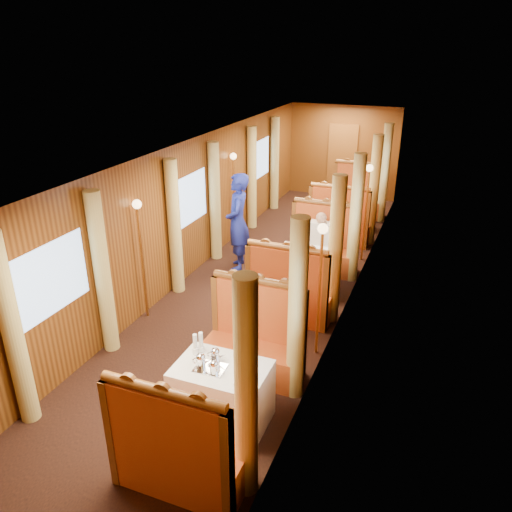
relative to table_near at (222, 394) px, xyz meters
The scene contains 48 objects.
floor 3.60m from the table_near, 102.09° to the left, with size 3.00×12.00×0.01m, color black, non-canonical shape.
ceiling 4.16m from the table_near, 102.09° to the left, with size 3.00×12.00×0.01m, color silver, non-canonical shape.
wall_far 9.57m from the table_near, 94.51° to the left, with size 3.00×2.50×0.01m, color brown, non-canonical shape.
wall_left 4.25m from the table_near, 122.74° to the left, with size 12.00×2.50×0.01m, color brown, non-canonical shape.
wall_right 3.68m from the table_near, 77.91° to the left, with size 12.00×2.50×0.01m, color brown, non-canonical shape.
doorway_far 9.52m from the table_near, 94.53° to the left, with size 0.80×0.04×2.00m, color brown.
table_near is the anchor object (origin of this frame).
banquette_near_fwd 1.02m from the table_near, 90.00° to the right, with size 1.30×0.55×1.34m.
banquette_near_aft 1.02m from the table_near, 90.00° to the left, with size 1.30×0.55×1.34m.
table_mid 3.50m from the table_near, 90.00° to the left, with size 1.05×0.72×0.75m, color white.
banquette_mid_fwd 2.49m from the table_near, 90.00° to the left, with size 1.30×0.55×1.34m.
banquette_mid_aft 4.51m from the table_near, 90.00° to the left, with size 1.30×0.55×1.34m.
table_far 7.00m from the table_near, 90.00° to the left, with size 1.05×0.72×0.75m, color white.
banquette_far_fwd 5.99m from the table_near, 90.00° to the left, with size 1.30×0.55×1.34m.
banquette_far_aft 8.01m from the table_near, 90.00° to the left, with size 1.30×0.55×1.34m.
tea_tray 0.40m from the table_near, 146.54° to the right, with size 0.34×0.26×0.01m, color silver.
teapot_left 0.50m from the table_near, 155.43° to the right, with size 0.18×0.13×0.14m, color silver, non-canonical shape.
teapot_right 0.46m from the table_near, 96.00° to the right, with size 0.16×0.12×0.13m, color silver, non-canonical shape.
teapot_back 0.46m from the table_near, 146.73° to the left, with size 0.17×0.13×0.14m, color silver, non-canonical shape.
fruit_plate 0.54m from the table_near, 24.54° to the right, with size 0.23×0.23×0.05m.
cup_inboard 0.63m from the table_near, 161.98° to the left, with size 0.08×0.08×0.26m.
cup_outboard 0.62m from the table_near, 151.49° to the left, with size 0.08×0.08×0.26m.
rose_vase_mid 3.53m from the table_near, 90.10° to the left, with size 0.06×0.06×0.36m.
rose_vase_far 7.01m from the table_near, 89.73° to the left, with size 0.06×0.06×0.36m.
window_left_near 2.48m from the table_near, behind, with size 1.20×0.90×0.01m, color #8CADD8, non-canonical shape.
curtain_left_near_a 2.41m from the table_near, 159.89° to the right, with size 0.22×0.22×2.35m, color tan.
curtain_left_near_b 2.41m from the table_near, 159.89° to the left, with size 0.22×0.22×2.35m, color tan.
window_right_near 1.30m from the table_near, ahead, with size 1.20×0.90×0.01m, color #8CADD8, non-canonical shape.
curtain_right_near_a 1.28m from the table_near, 51.07° to the right, with size 0.22×0.22×2.35m, color tan.
curtain_right_near_b 1.28m from the table_near, 51.07° to the left, with size 0.22×0.22×2.35m, color tan.
window_left_mid 4.29m from the table_near, 122.56° to the left, with size 1.20×0.90×0.01m, color #8CADD8, non-canonical shape.
curtain_left_mid_a 3.55m from the table_near, 128.06° to the left, with size 0.22×0.22×2.35m, color tan.
curtain_left_mid_b 4.85m from the table_near, 116.46° to the left, with size 0.22×0.22×2.35m, color tan.
window_right_mid 3.73m from the table_near, 78.14° to the left, with size 1.20×0.90×0.01m, color #8CADD8, non-canonical shape.
curtain_right_mid_a 2.90m from the table_near, 76.96° to the left, with size 0.22×0.22×2.35m, color tan.
curtain_right_mid_b 4.40m from the table_near, 81.63° to the left, with size 0.22×0.22×2.35m, color tan.
window_left_far 7.43m from the table_near, 107.71° to the left, with size 1.20×0.90×0.01m, color #8CADD8, non-canonical shape.
curtain_left_far_a 6.62m from the table_near, 108.90° to the left, with size 0.22×0.22×2.35m, color tan.
curtain_left_far_b 8.11m from the table_near, 105.31° to the left, with size 0.22×0.22×2.35m, color tan.
window_right_far 7.12m from the table_near, 84.01° to the left, with size 1.20×0.90×0.01m, color #8CADD8, non-canonical shape.
curtain_right_far_a 6.30m from the table_near, 84.22° to the left, with size 0.22×0.22×2.35m, color tan.
curtain_right_far_b 7.85m from the table_near, 85.37° to the left, with size 0.22×0.22×2.35m, color tan.
sconce_left_fore 2.95m from the table_near, 140.86° to the left, with size 0.14×0.14×1.95m.
sconce_right_fore 2.12m from the table_near, 69.62° to the left, with size 0.14×0.14×1.95m.
sconce_left_aft 5.76m from the table_near, 112.27° to the left, with size 0.14×0.14×1.95m.
sconce_right_aft 5.39m from the table_near, 82.94° to the left, with size 0.14×0.14×1.95m.
steward 4.31m from the table_near, 110.85° to the left, with size 0.68×0.45×1.87m, color navy.
passenger 4.30m from the table_near, 90.00° to the left, with size 0.40×0.44×0.76m.
Camera 1 is at (2.79, -7.63, 4.11)m, focal length 35.00 mm.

